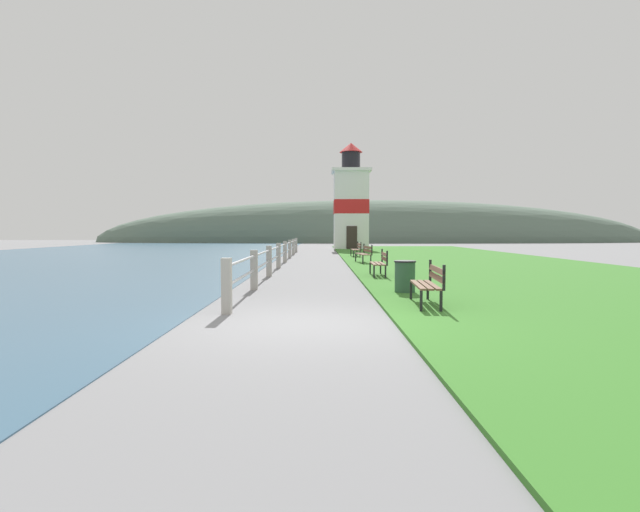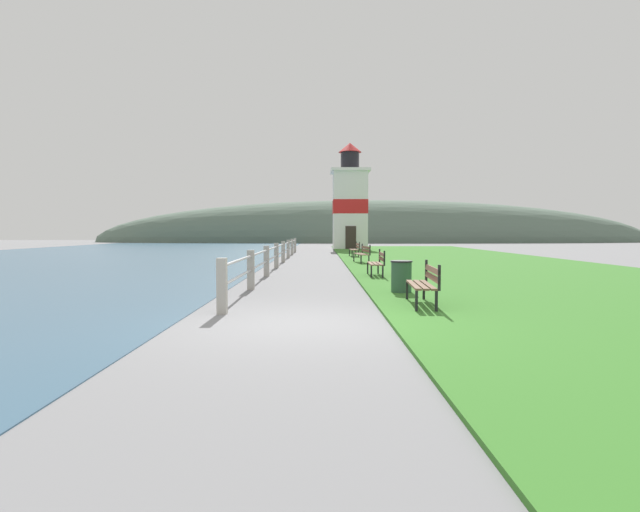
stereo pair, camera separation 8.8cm
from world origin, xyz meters
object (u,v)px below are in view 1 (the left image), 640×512
(park_bench_midway, at_px, (378,262))
(lighthouse, at_px, (349,204))
(park_bench_far, at_px, (363,253))
(park_bench_near, at_px, (427,282))
(trash_bin, at_px, (403,277))
(park_bench_by_lighthouse, at_px, (355,248))

(park_bench_midway, relative_size, lighthouse, 0.18)
(park_bench_far, height_order, lighthouse, lighthouse)
(lighthouse, bearing_deg, park_bench_near, -90.78)
(lighthouse, xyz_separation_m, trash_bin, (-0.59, -31.39, -3.53))
(park_bench_by_lighthouse, height_order, lighthouse, lighthouse)
(park_bench_near, xyz_separation_m, park_bench_midway, (-0.20, 6.71, -0.00))
(park_bench_far, xyz_separation_m, park_bench_by_lighthouse, (0.04, 5.73, -0.00))
(park_bench_far, distance_m, park_bench_by_lighthouse, 5.73)
(park_bench_near, relative_size, lighthouse, 0.19)
(park_bench_near, distance_m, park_bench_far, 13.74)
(lighthouse, bearing_deg, park_bench_by_lighthouse, -92.04)
(lighthouse, relative_size, trash_bin, 11.00)
(park_bench_far, xyz_separation_m, lighthouse, (0.54, 19.81, 3.41))
(park_bench_midway, height_order, trash_bin, park_bench_midway)
(park_bench_by_lighthouse, bearing_deg, park_bench_far, 87.55)
(park_bench_midway, bearing_deg, lighthouse, -90.10)
(park_bench_far, relative_size, park_bench_by_lighthouse, 1.15)
(park_bench_far, xyz_separation_m, trash_bin, (-0.04, -11.58, -0.12))
(park_bench_by_lighthouse, xyz_separation_m, lighthouse, (0.50, 14.08, 3.42))
(park_bench_midway, xyz_separation_m, park_bench_far, (0.11, 7.04, 0.00))
(park_bench_near, relative_size, park_bench_midway, 1.05)
(park_bench_near, xyz_separation_m, park_bench_by_lighthouse, (-0.05, 19.48, -0.00))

